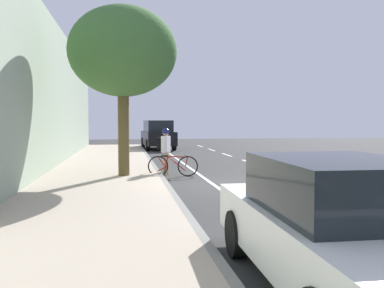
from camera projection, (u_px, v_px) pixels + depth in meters
name	position (u px, v px, depth m)	size (l,w,h in m)	color
ground	(218.00, 185.00, 12.39)	(64.79, 64.79, 0.00)	#313131
sidewalk	(97.00, 186.00, 11.79)	(3.82, 40.50, 0.12)	#B4A290
curb_edge	(166.00, 184.00, 12.12)	(0.16, 40.50, 0.12)	gray
lane_stripe_centre	(308.00, 181.00, 13.13)	(0.14, 40.00, 0.01)	white
lane_stripe_bike_edge	(214.00, 185.00, 12.36)	(0.12, 40.50, 0.01)	white
building_facade	(16.00, 83.00, 11.28)	(0.50, 40.50, 5.97)	gray
parked_suv_black_nearest	(158.00, 134.00, 28.24)	(2.18, 4.80, 1.99)	black
parked_sedan_white_second	(338.00, 227.00, 4.54)	(1.93, 4.45, 1.52)	white
bicycle_at_curb	(173.00, 166.00, 14.27)	(1.74, 0.48, 0.78)	black
cyclist_with_backpack	(165.00, 147.00, 14.66)	(0.51, 0.57, 1.68)	#C6B284
street_tree_near_cyclist	(123.00, 52.00, 13.46)	(3.57, 3.57, 5.59)	brown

